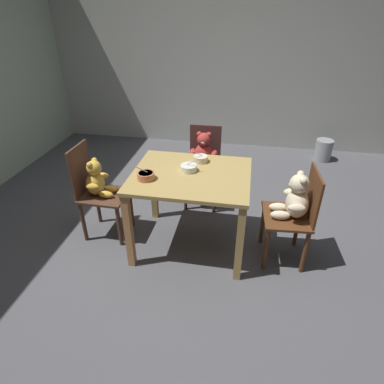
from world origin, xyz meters
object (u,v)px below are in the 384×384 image
at_px(metal_pail, 323,150).
at_px(teddy_chair_near_left, 97,185).
at_px(teddy_chair_near_right, 295,205).
at_px(porridge_bowl_white_center, 189,168).
at_px(teddy_chair_far_center, 203,157).
at_px(porridge_bowl_cream_far_center, 201,159).
at_px(porridge_bowl_terracotta_near_left, 146,176).
at_px(dining_table, 191,186).

bearing_deg(metal_pail, teddy_chair_near_left, -138.13).
relative_size(teddy_chair_near_right, porridge_bowl_white_center, 5.82).
distance_m(teddy_chair_far_center, porridge_bowl_cream_far_center, 0.59).
relative_size(teddy_chair_near_right, porridge_bowl_cream_far_center, 6.71).
bearing_deg(teddy_chair_near_right, porridge_bowl_terracotta_near_left, 1.96).
height_order(teddy_chair_near_left, metal_pail, teddy_chair_near_left).
relative_size(dining_table, teddy_chair_near_left, 1.09).
relative_size(teddy_chair_near_left, porridge_bowl_terracotta_near_left, 6.28).
bearing_deg(dining_table, porridge_bowl_terracotta_near_left, -155.42).
relative_size(dining_table, porridge_bowl_white_center, 6.72).
relative_size(porridge_bowl_white_center, metal_pail, 0.49).
relative_size(teddy_chair_far_center, teddy_chair_near_left, 0.93).
bearing_deg(teddy_chair_far_center, teddy_chair_near_left, -48.77).
height_order(dining_table, teddy_chair_far_center, teddy_chair_far_center).
bearing_deg(porridge_bowl_white_center, teddy_chair_near_left, -178.06).
xyz_separation_m(teddy_chair_near_right, teddy_chair_far_center, (-0.86, 0.81, -0.01)).
distance_m(teddy_chair_far_center, porridge_bowl_white_center, 0.77).
bearing_deg(porridge_bowl_cream_far_center, metal_pail, 52.43).
bearing_deg(porridge_bowl_terracotta_near_left, teddy_chair_near_left, 161.90).
relative_size(porridge_bowl_terracotta_near_left, metal_pail, 0.48).
height_order(teddy_chair_near_right, teddy_chair_far_center, teddy_chair_near_right).
height_order(porridge_bowl_terracotta_near_left, metal_pail, porridge_bowl_terracotta_near_left).
distance_m(porridge_bowl_white_center, metal_pail, 2.68).
distance_m(dining_table, porridge_bowl_cream_far_center, 0.29).
height_order(porridge_bowl_terracotta_near_left, porridge_bowl_white_center, porridge_bowl_terracotta_near_left).
relative_size(dining_table, metal_pail, 3.27).
bearing_deg(teddy_chair_near_right, teddy_chair_far_center, -47.15).
xyz_separation_m(teddy_chair_far_center, teddy_chair_near_left, (-0.86, -0.76, -0.01)).
xyz_separation_m(porridge_bowl_terracotta_near_left, porridge_bowl_white_center, (0.31, 0.20, -0.00)).
bearing_deg(teddy_chair_near_left, teddy_chair_near_right, -0.46).
bearing_deg(metal_pail, dining_table, -125.10).
xyz_separation_m(dining_table, teddy_chair_near_right, (0.86, -0.03, -0.07)).
bearing_deg(porridge_bowl_cream_far_center, porridge_bowl_white_center, -109.90).
distance_m(teddy_chair_near_right, metal_pail, 2.31).
bearing_deg(porridge_bowl_cream_far_center, teddy_chair_near_right, -18.51).
height_order(teddy_chair_near_right, metal_pail, teddy_chair_near_right).
height_order(dining_table, porridge_bowl_white_center, porridge_bowl_white_center).
distance_m(teddy_chair_far_center, metal_pail, 2.08).
relative_size(porridge_bowl_cream_far_center, metal_pail, 0.42).
height_order(porridge_bowl_terracotta_near_left, porridge_bowl_cream_far_center, porridge_bowl_terracotta_near_left).
xyz_separation_m(dining_table, porridge_bowl_cream_far_center, (0.04, 0.24, 0.15)).
xyz_separation_m(porridge_bowl_white_center, porridge_bowl_cream_far_center, (0.07, 0.19, 0.00)).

